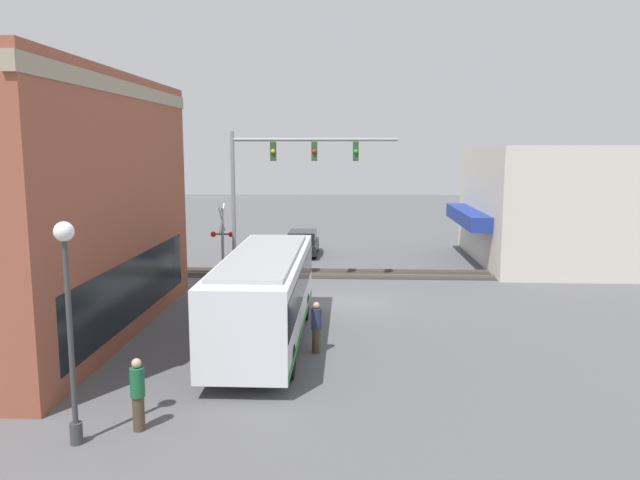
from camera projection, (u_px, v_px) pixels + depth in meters
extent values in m
plane|color=#565659|center=(348.00, 302.00, 26.84)|extent=(120.00, 120.00, 0.00)
cube|color=brown|center=(5.00, 207.00, 21.82)|extent=(14.11, 9.05, 9.12)
cube|color=gray|center=(122.00, 89.00, 21.02)|extent=(14.31, 0.36, 0.50)
cube|color=black|center=(134.00, 288.00, 22.04)|extent=(11.85, 0.12, 2.20)
cube|color=beige|center=(561.00, 204.00, 35.89)|extent=(11.92, 9.45, 6.70)
cube|color=navy|center=(468.00, 217.00, 36.25)|extent=(8.34, 1.20, 0.80)
cube|color=silver|center=(265.00, 294.00, 21.12)|extent=(10.22, 2.55, 2.56)
cube|color=black|center=(265.00, 282.00, 21.07)|extent=(10.02, 2.59, 1.08)
cube|color=#288438|center=(265.00, 325.00, 21.29)|extent=(10.02, 2.58, 0.24)
cube|color=#A5A8AA|center=(264.00, 255.00, 20.92)|extent=(8.69, 2.17, 0.12)
cylinder|color=black|center=(275.00, 306.00, 24.18)|extent=(1.00, 2.57, 1.00)
cylinder|color=black|center=(250.00, 361.00, 18.03)|extent=(1.00, 2.57, 1.00)
cylinder|color=gray|center=(234.00, 208.00, 30.10)|extent=(0.20, 0.20, 7.36)
cylinder|color=gray|center=(314.00, 140.00, 29.43)|extent=(0.16, 7.84, 0.16)
cube|color=#284723|center=(273.00, 151.00, 29.61)|extent=(0.30, 0.27, 0.90)
sphere|color=yellow|center=(273.00, 151.00, 29.44)|extent=(0.20, 0.20, 0.20)
cube|color=#284723|center=(314.00, 151.00, 29.52)|extent=(0.30, 0.27, 0.90)
sphere|color=red|center=(314.00, 151.00, 29.35)|extent=(0.20, 0.20, 0.20)
cube|color=#284723|center=(356.00, 151.00, 29.43)|extent=(0.30, 0.27, 0.90)
sphere|color=green|center=(356.00, 151.00, 29.26)|extent=(0.20, 0.20, 0.20)
cylinder|color=gray|center=(223.00, 244.00, 31.24)|extent=(0.14, 0.14, 3.60)
cube|color=white|center=(222.00, 218.00, 31.05)|extent=(1.41, 0.06, 1.41)
cube|color=white|center=(222.00, 218.00, 31.05)|extent=(1.41, 0.06, 1.41)
cylinder|color=#38383A|center=(222.00, 234.00, 31.17)|extent=(0.08, 0.90, 0.08)
sphere|color=red|center=(231.00, 234.00, 31.10)|extent=(0.28, 0.28, 0.28)
sphere|color=red|center=(213.00, 234.00, 31.14)|extent=(0.28, 0.28, 0.28)
cylinder|color=#38383A|center=(76.00, 433.00, 14.03)|extent=(0.28, 0.28, 0.50)
cylinder|color=#38383A|center=(71.00, 345.00, 13.73)|extent=(0.12, 0.12, 4.62)
sphere|color=white|center=(64.00, 232.00, 13.35)|extent=(0.44, 0.44, 0.44)
cube|color=#332D28|center=(348.00, 274.00, 32.77)|extent=(2.60, 60.00, 0.03)
cube|color=#6B6056|center=(348.00, 275.00, 32.05)|extent=(0.07, 60.00, 0.15)
cube|color=#6B6056|center=(348.00, 270.00, 33.47)|extent=(0.07, 60.00, 0.15)
cube|color=black|center=(303.00, 246.00, 38.47)|extent=(4.23, 1.80, 0.58)
cube|color=black|center=(302.00, 237.00, 38.17)|extent=(2.32, 1.62, 0.68)
cylinder|color=black|center=(304.00, 246.00, 39.80)|extent=(0.64, 1.82, 0.64)
cylinder|color=black|center=(301.00, 253.00, 37.21)|extent=(0.64, 1.82, 0.64)
cylinder|color=#473828|center=(139.00, 413.00, 14.68)|extent=(0.28, 0.28, 0.84)
cylinder|color=#195933|center=(137.00, 382.00, 14.57)|extent=(0.34, 0.34, 0.70)
sphere|color=tan|center=(136.00, 363.00, 14.50)|extent=(0.23, 0.23, 0.23)
cylinder|color=#473828|center=(316.00, 341.00, 20.24)|extent=(0.28, 0.28, 0.80)
cylinder|color=#262D4C|center=(316.00, 319.00, 20.13)|extent=(0.34, 0.34, 0.67)
sphere|color=tan|center=(316.00, 305.00, 20.07)|extent=(0.22, 0.22, 0.22)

